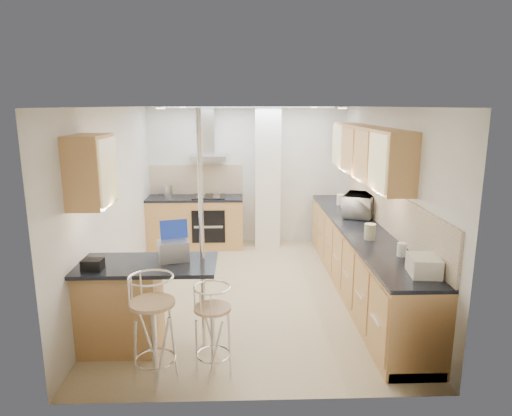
{
  "coord_description": "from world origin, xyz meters",
  "views": [
    {
      "loc": [
        -0.13,
        -5.92,
        2.52
      ],
      "look_at": [
        0.08,
        0.2,
        1.14
      ],
      "focal_mm": 32.0,
      "sensor_mm": 36.0,
      "label": 1
    }
  ],
  "objects_px": {
    "microwave": "(360,205)",
    "bar_stool_near": "(154,330)",
    "laptop": "(173,251)",
    "bar_stool_end": "(213,331)",
    "bread_bin": "(424,266)"
  },
  "relations": [
    {
      "from": "microwave",
      "to": "bar_stool_near",
      "type": "distance_m",
      "value": 3.74
    },
    {
      "from": "microwave",
      "to": "laptop",
      "type": "relative_size",
      "value": 1.97
    },
    {
      "from": "bar_stool_end",
      "to": "microwave",
      "type": "bearing_deg",
      "value": -2.91
    },
    {
      "from": "bread_bin",
      "to": "laptop",
      "type": "bearing_deg",
      "value": 176.67
    },
    {
      "from": "microwave",
      "to": "bar_stool_end",
      "type": "relative_size",
      "value": 0.66
    },
    {
      "from": "microwave",
      "to": "bar_stool_near",
      "type": "xyz_separation_m",
      "value": [
        -2.55,
        -2.68,
        -0.56
      ]
    },
    {
      "from": "microwave",
      "to": "bar_stool_near",
      "type": "height_order",
      "value": "microwave"
    },
    {
      "from": "microwave",
      "to": "laptop",
      "type": "height_order",
      "value": "microwave"
    },
    {
      "from": "bread_bin",
      "to": "bar_stool_end",
      "type": "bearing_deg",
      "value": -168.44
    },
    {
      "from": "laptop",
      "to": "bread_bin",
      "type": "relative_size",
      "value": 0.88
    },
    {
      "from": "bar_stool_near",
      "to": "bread_bin",
      "type": "xyz_separation_m",
      "value": [
        2.56,
        0.29,
        0.48
      ]
    },
    {
      "from": "microwave",
      "to": "bread_bin",
      "type": "relative_size",
      "value": 1.73
    },
    {
      "from": "laptop",
      "to": "microwave",
      "type": "bearing_deg",
      "value": 21.9
    },
    {
      "from": "bar_stool_end",
      "to": "laptop",
      "type": "bearing_deg",
      "value": 70.87
    },
    {
      "from": "bar_stool_near",
      "to": "microwave",
      "type": "bearing_deg",
      "value": 61.26
    }
  ]
}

